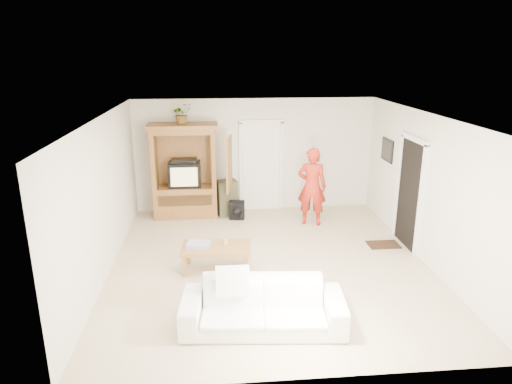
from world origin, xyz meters
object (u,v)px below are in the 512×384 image
Objects in this scene: armoire at (186,177)px; coffee_table at (216,249)px; man at (312,187)px; sofa at (263,306)px.

coffee_table is at bearing -77.11° from armoire.
armoire is 1.24× the size of man.
sofa is at bearing -74.68° from armoire.
coffee_table is at bearing 62.12° from man.
sofa is (-1.44, -3.78, -0.53)m from man.
man is 1.40× the size of coffee_table.
coffee_table is (0.64, -2.80, -0.53)m from armoire.
sofa is at bearing 86.96° from man.
sofa reaches higher than coffee_table.
man is 0.77× the size of sofa.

